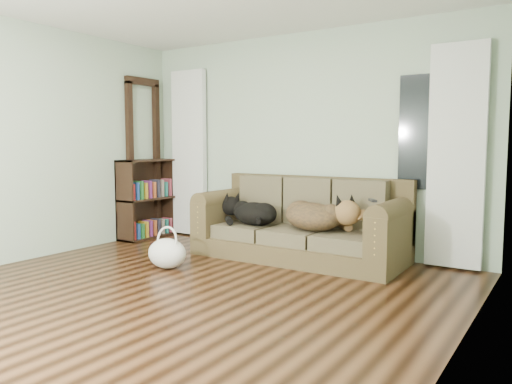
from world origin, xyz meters
The scene contains 13 objects.
floor centered at (0.00, 0.00, 0.00)m, with size 5.00×5.00×0.00m, color black.
wall_back centered at (0.00, 2.50, 1.30)m, with size 4.50×0.04×2.60m, color #9EB797.
wall_right centered at (2.25, 0.00, 1.30)m, with size 0.04×5.00×2.60m, color #9EB797.
curtain_left centered at (-1.70, 2.42, 1.15)m, with size 0.55×0.08×2.25m, color white.
curtain_right centered at (1.80, 2.42, 1.15)m, with size 0.55×0.08×2.25m, color white.
window_pane centered at (1.45, 2.47, 1.40)m, with size 0.50×0.03×1.20m, color black.
door_casing centered at (-2.20, 2.05, 1.05)m, with size 0.07×0.60×2.10m, color black.
sofa centered at (0.25, 1.97, 0.45)m, with size 2.33×1.01×0.95m, color brown.
dog_black_lab centered at (-0.32, 1.90, 0.48)m, with size 0.63×0.44×0.27m, color black.
dog_shepherd centered at (0.50, 1.93, 0.49)m, with size 0.75×0.53×0.33m, color black.
tv_remote centered at (1.17, 1.78, 0.73)m, with size 0.04×0.16×0.02m, color black.
tote_bag centered at (-0.68, 0.86, 0.16)m, with size 0.43×0.33×0.31m, color silver.
bookshelf centered at (-2.09, 1.99, 0.50)m, with size 0.32×0.85×1.07m, color black.
Camera 1 is at (2.83, -2.88, 1.28)m, focal length 35.00 mm.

